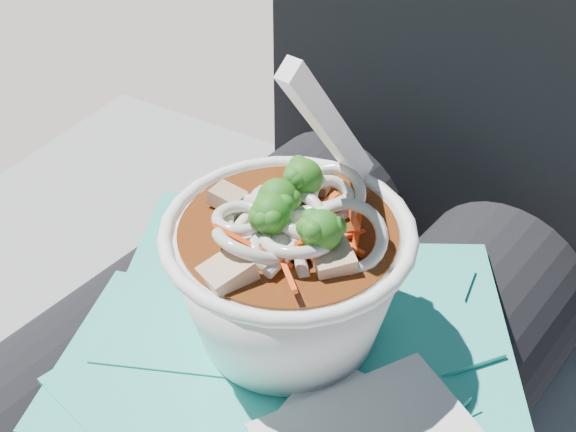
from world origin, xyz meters
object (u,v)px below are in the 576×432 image
Objects in this scene: lap at (259,393)px; udon_bowl at (288,266)px; person_body at (331,305)px; plastic_bag at (276,358)px.

udon_bowl is (0.03, -0.01, 0.15)m from lap.
person_body is at bearing 108.72° from udon_bowl.
person_body is 0.14m from plastic_bag.
plastic_bag is at bearing -72.13° from person_body.
lap is at bearing -90.00° from person_body.
lap is 0.47× the size of person_body.
plastic_bag is at bearing -32.83° from lap.
person_body is at bearing 107.87° from plastic_bag.
lap is at bearing 147.17° from plastic_bag.
plastic_bag is (0.04, -0.12, 0.07)m from person_body.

